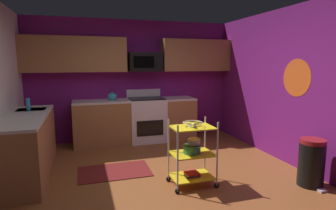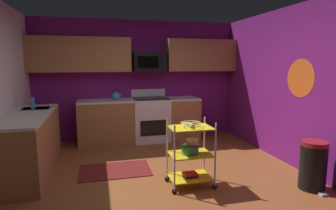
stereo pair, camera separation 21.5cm
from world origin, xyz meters
The scene contains 17 objects.
floor centered at (0.00, 0.00, -0.02)m, with size 4.40×4.80×0.04m, color brown.
wall_back centered at (0.00, 2.43, 1.30)m, with size 4.52×0.06×2.60m, color #751970.
wall_right centered at (2.23, 0.00, 1.30)m, with size 0.06×4.80×2.60m, color #751970.
wall_flower_decal centered at (2.20, -0.05, 1.45)m, with size 0.60×0.60×0.00m, color #E5591E.
counter_run centered at (-0.85, 1.52, 0.46)m, with size 3.49×2.62×0.92m.
oven_range centered at (0.23, 2.10, 0.48)m, with size 0.76×0.65×1.10m.
upper_cabinets centered at (-0.05, 2.23, 1.85)m, with size 4.40×0.33×0.70m.
microwave centered at (0.23, 2.21, 1.70)m, with size 0.70×0.39×0.40m.
rolling_cart centered at (0.34, -0.27, 0.45)m, with size 0.63×0.42×0.91m.
fruit_bowl centered at (0.34, -0.27, 0.88)m, with size 0.27×0.27×0.07m.
mixing_bowl_large centered at (0.33, -0.27, 0.52)m, with size 0.25×0.25×0.11m.
mixing_bowl_small centered at (0.37, -0.25, 0.62)m, with size 0.18×0.18×0.08m.
book_stack centered at (0.34, -0.27, 0.16)m, with size 0.20×0.18×0.05m.
kettle centered at (-0.49, 2.10, 1.00)m, with size 0.21×0.18×0.26m.
dish_soap_bottle centered at (-1.92, 1.24, 1.02)m, with size 0.06×0.06×0.20m, color #2D8CBF.
trash_can centered at (1.90, -0.77, 0.33)m, with size 0.34×0.42×0.66m.
floor_rug centered at (-0.65, 0.52, 0.01)m, with size 1.10×0.70×0.01m, color maroon.
Camera 1 is at (-1.06, -3.69, 1.69)m, focal length 29.76 mm.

